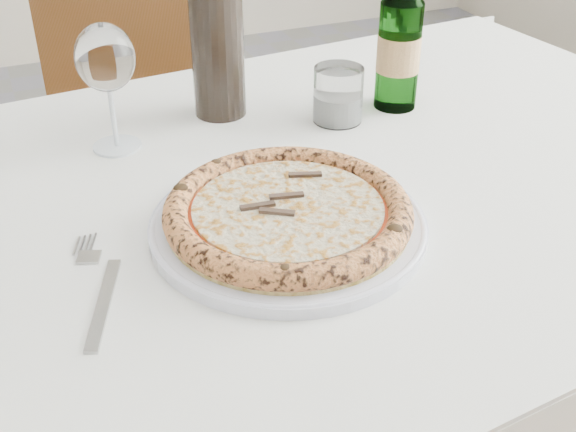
% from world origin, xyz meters
% --- Properties ---
extents(dining_table, '(1.55, 1.01, 0.76)m').
position_xyz_m(dining_table, '(0.23, 0.24, 0.67)').
color(dining_table, brown).
rests_on(dining_table, floor).
extents(chair_far, '(0.51, 0.51, 0.93)m').
position_xyz_m(chair_far, '(0.20, 1.03, 0.53)').
color(chair_far, brown).
rests_on(chair_far, floor).
extents(plate, '(0.32, 0.32, 0.02)m').
position_xyz_m(plate, '(0.23, 0.14, 0.76)').
color(plate, white).
rests_on(plate, dining_table).
extents(pizza, '(0.28, 0.28, 0.03)m').
position_xyz_m(pizza, '(0.23, 0.14, 0.78)').
color(pizza, '#E1C472').
rests_on(pizza, plate).
extents(fork, '(0.06, 0.20, 0.00)m').
position_xyz_m(fork, '(0.01, 0.12, 0.76)').
color(fork, '#A7A7A7').
rests_on(fork, dining_table).
extents(wine_glass, '(0.08, 0.08, 0.18)m').
position_xyz_m(wine_glass, '(0.09, 0.43, 0.88)').
color(wine_glass, white).
rests_on(wine_glass, dining_table).
extents(tumbler, '(0.07, 0.07, 0.08)m').
position_xyz_m(tumbler, '(0.42, 0.39, 0.79)').
color(tumbler, silver).
rests_on(tumbler, dining_table).
extents(beer_bottle, '(0.07, 0.07, 0.25)m').
position_xyz_m(beer_bottle, '(0.52, 0.41, 0.86)').
color(beer_bottle, '#387533').
rests_on(beer_bottle, dining_table).
extents(wine_bottle, '(0.08, 0.08, 0.32)m').
position_xyz_m(wine_bottle, '(0.26, 0.49, 0.89)').
color(wine_bottle, black).
rests_on(wine_bottle, dining_table).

